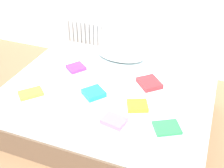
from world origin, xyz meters
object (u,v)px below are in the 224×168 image
(radiator, at_px, (84,36))
(textbook_red, at_px, (149,83))
(textbook_teal, at_px, (94,93))
(textbook_pink, at_px, (114,121))
(bed, at_px, (110,105))
(textbook_white, at_px, (58,80))
(textbook_orange, at_px, (137,106))
(pillow, at_px, (121,54))
(textbook_lime, at_px, (31,93))
(textbook_purple, at_px, (76,68))
(textbook_green, at_px, (167,128))

(radiator, xyz_separation_m, textbook_red, (1.23, -1.06, 0.16))
(textbook_teal, distance_m, textbook_pink, 0.43)
(radiator, bearing_deg, textbook_pink, -57.14)
(bed, distance_m, textbook_pink, 0.62)
(radiator, distance_m, textbook_white, 1.38)
(textbook_red, relative_size, textbook_orange, 1.24)
(pillow, xyz_separation_m, textbook_orange, (0.42, -0.76, -0.05))
(textbook_teal, xyz_separation_m, textbook_pink, (0.31, -0.29, -0.00))
(textbook_white, xyz_separation_m, textbook_pink, (0.74, -0.38, 0.01))
(textbook_orange, bearing_deg, bed, 122.10)
(radiator, bearing_deg, textbook_white, -74.69)
(textbook_lime, height_order, textbook_pink, textbook_pink)
(textbook_red, bearing_deg, bed, -111.04)
(pillow, distance_m, textbook_purple, 0.53)
(textbook_orange, bearing_deg, textbook_green, -54.04)
(bed, relative_size, radiator, 3.60)
(textbook_lime, bearing_deg, bed, -14.25)
(textbook_teal, relative_size, textbook_red, 0.81)
(radiator, distance_m, textbook_lime, 1.64)
(textbook_red, bearing_deg, textbook_teal, -93.95)
(textbook_lime, bearing_deg, textbook_teal, -26.88)
(textbook_red, relative_size, textbook_white, 0.90)
(textbook_teal, xyz_separation_m, textbook_green, (0.73, -0.21, -0.01))
(textbook_white, relative_size, textbook_pink, 1.30)
(bed, height_order, textbook_lime, textbook_lime)
(bed, distance_m, textbook_green, 0.82)
(textbook_red, xyz_separation_m, textbook_green, (0.29, -0.56, -0.01))
(bed, height_order, textbook_orange, textbook_orange)
(pillow, height_order, textbook_lime, pillow)
(textbook_purple, xyz_separation_m, textbook_white, (-0.06, -0.27, -0.01))
(textbook_orange, relative_size, textbook_green, 0.87)
(textbook_purple, xyz_separation_m, textbook_red, (0.81, -0.02, 0.00))
(radiator, bearing_deg, textbook_orange, -49.70)
(textbook_lime, distance_m, textbook_white, 0.32)
(textbook_teal, height_order, textbook_orange, textbook_teal)
(radiator, height_order, textbook_green, radiator)
(textbook_purple, relative_size, textbook_teal, 0.96)
(textbook_orange, xyz_separation_m, textbook_pink, (-0.12, -0.26, 0.00))
(radiator, distance_m, pillow, 1.07)
(textbook_purple, bearing_deg, textbook_red, -53.57)
(bed, xyz_separation_m, textbook_teal, (-0.08, -0.21, 0.28))
(textbook_purple, height_order, textbook_orange, same)
(radiator, height_order, textbook_teal, radiator)
(radiator, relative_size, textbook_pink, 2.93)
(textbook_lime, bearing_deg, pillow, 11.56)
(textbook_purple, relative_size, textbook_lime, 0.80)
(pillow, distance_m, textbook_orange, 0.87)
(pillow, relative_size, textbook_white, 2.18)
(textbook_purple, relative_size, textbook_red, 0.78)
(pillow, height_order, textbook_purple, pillow)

